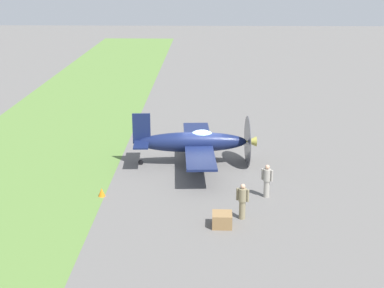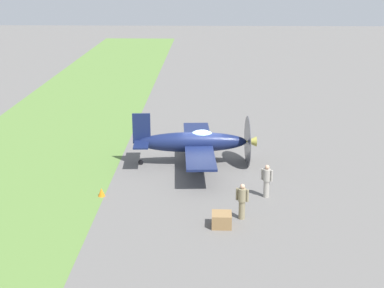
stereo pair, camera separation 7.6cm
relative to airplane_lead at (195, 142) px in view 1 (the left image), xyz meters
The scene contains 7 objects.
ground_plane 1.47m from the airplane_lead, 108.02° to the left, with size 160.00×160.00×0.00m, color #605E5B.
grass_verge 10.11m from the airplane_lead, 90.92° to the right, with size 120.00×11.00×0.01m, color #567A38.
airplane_lead is the anchor object (origin of this frame).
ground_crew_chief 7.98m from the airplane_lead, 17.40° to the left, with size 0.38×0.59×1.73m.
ground_crew_mechanic 6.23m from the airplane_lead, 37.44° to the left, with size 0.38×0.57×1.73m.
supply_crate 8.64m from the airplane_lead, ahead, with size 0.90×0.90×0.64m, color olive.
runway_marker_cone 6.98m from the airplane_lead, 42.55° to the right, with size 0.36×0.36×0.44m, color orange.
Camera 1 is at (32.44, 0.14, 11.39)m, focal length 53.79 mm.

